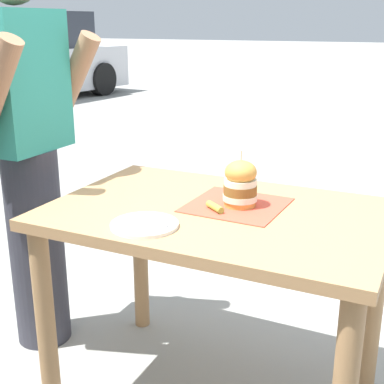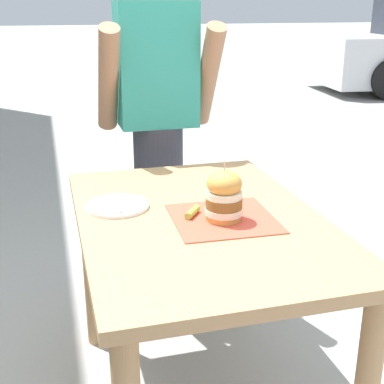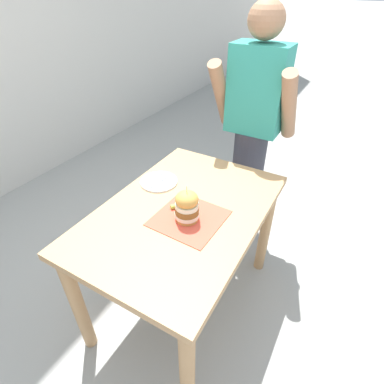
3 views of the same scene
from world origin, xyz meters
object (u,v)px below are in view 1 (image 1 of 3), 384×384
patio_table (217,243)px  parked_car_near_curb (23,61)px  pickle_spear (214,207)px  diner_across_table (29,153)px  sandwich (240,183)px  side_plate_with_forks (144,225)px

patio_table → parked_car_near_curb: parked_car_near_curb is taller
parked_car_near_curb → patio_table: bearing=-133.7°
pickle_spear → diner_across_table: 0.88m
diner_across_table → sandwich: bearing=-88.9°
patio_table → parked_car_near_curb: 9.05m
sandwich → diner_across_table: 0.94m
side_plate_with_forks → parked_car_near_curb: parked_car_near_curb is taller
sandwich → pickle_spear: 0.13m
sandwich → parked_car_near_curb: size_ratio=0.05×
pickle_spear → side_plate_with_forks: 0.27m
patio_table → parked_car_near_curb: (6.25, 6.55, 0.07)m
patio_table → side_plate_with_forks: 0.32m
sandwich → parked_car_near_curb: (6.18, 6.61, -0.14)m
patio_table → side_plate_with_forks: bearing=149.8°
patio_table → pickle_spear: (-0.03, 0.00, 0.15)m
patio_table → sandwich: size_ratio=5.87×
side_plate_with_forks → diner_across_table: 0.80m
sandwich → diner_across_table: bearing=91.1°
patio_table → side_plate_with_forks: side_plate_with_forks is taller
diner_across_table → patio_table: bearing=-92.9°
sandwich → side_plate_with_forks: size_ratio=0.91×
patio_table → pickle_spear: bearing=170.3°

